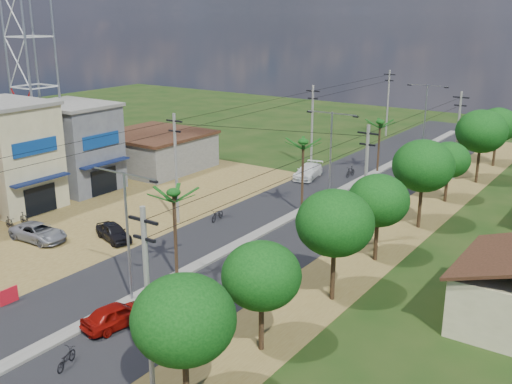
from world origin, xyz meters
TOP-DOWN VIEW (x-y plane):
  - ground at (0.00, 0.00)m, footprint 160.00×160.00m
  - road at (0.00, 15.00)m, footprint 12.00×110.00m
  - median at (0.00, 18.00)m, footprint 1.00×90.00m
  - dirt_lot_west at (-15.00, 8.00)m, footprint 18.00×46.00m
  - dirt_shoulder_east at (8.50, 15.00)m, footprint 5.00×90.00m
  - shophouse_cream at (-21.98, 7.00)m, footprint 9.00×6.40m
  - shophouse_grey at (-21.98, 14.00)m, footprint 9.00×6.40m
  - low_shed at (-21.00, 24.00)m, footprint 10.40×10.40m
  - tree_east_a at (9.50, -6.00)m, footprint 4.40×4.40m
  - tree_east_b at (9.30, 0.00)m, footprint 4.00×4.00m
  - tree_east_c at (9.70, 7.00)m, footprint 4.60×4.60m
  - tree_east_d at (9.40, 14.00)m, footprint 4.20×4.20m
  - tree_east_e at (9.60, 22.00)m, footprint 4.80×4.80m
  - tree_east_f at (9.20, 30.00)m, footprint 3.80×3.80m
  - tree_east_g at (9.80, 38.00)m, footprint 5.00×5.00m
  - tree_east_h at (9.50, 46.00)m, footprint 4.40×4.40m
  - palm_median_near at (0.00, 4.00)m, footprint 2.00×2.00m
  - palm_median_mid at (0.00, 20.00)m, footprint 2.00×2.00m
  - palm_median_far at (0.00, 36.00)m, footprint 2.00×2.00m
  - streetlight_near at (0.00, 0.00)m, footprint 5.10×0.18m
  - streetlight_mid at (0.00, 25.00)m, footprint 5.10×0.18m
  - streetlight_far at (0.00, 50.00)m, footprint 5.10×0.18m
  - utility_pole_w_b at (-7.00, 12.00)m, footprint 1.60×0.24m
  - utility_pole_w_c at (-7.00, 34.00)m, footprint 1.60×0.24m
  - utility_pole_w_d at (-7.00, 55.00)m, footprint 1.60×0.24m
  - utility_pole_e_a at (7.50, -6.00)m, footprint 1.60×0.24m
  - utility_pole_e_b at (7.50, 16.00)m, footprint 1.60×0.24m
  - utility_pole_e_c at (7.50, 38.00)m, footprint 1.60×0.24m
  - car_red_near at (1.50, -2.54)m, footprint 2.31×4.20m
  - car_silver_mid at (4.85, 18.41)m, footprint 2.45×4.56m
  - car_white_far at (-5.00, 29.81)m, footprint 2.80×5.12m
  - car_parked_silver at (-12.92, 3.01)m, footprint 4.80×2.42m
  - car_parked_dark at (-8.33, 6.26)m, footprint 4.11×2.62m
  - moto_rider_east at (2.40, -6.70)m, footprint 1.20×1.79m
  - moto_rider_west_a at (-4.64, 14.20)m, footprint 0.96×1.93m
  - moto_rider_west_b at (-1.61, 32.75)m, footprint 0.55×1.82m
  - roadside_sign at (-5.74, -4.33)m, footprint 0.09×1.20m

SIDE VIEW (x-z plane):
  - ground at x=0.00m, z-range 0.00..0.00m
  - dirt_shoulder_east at x=8.50m, z-range 0.00..0.03m
  - dirt_lot_west at x=-15.00m, z-range 0.00..0.04m
  - road at x=0.00m, z-range 0.00..0.04m
  - median at x=0.00m, z-range 0.00..0.18m
  - moto_rider_east at x=2.40m, z-range 0.00..0.89m
  - moto_rider_west_a at x=-4.64m, z-range 0.00..0.97m
  - roadside_sign at x=-5.74m, z-range 0.00..1.00m
  - moto_rider_west_b at x=-1.61m, z-range 0.00..1.09m
  - car_parked_silver at x=-12.92m, z-range 0.00..1.30m
  - car_parked_dark at x=-8.33m, z-range 0.00..1.30m
  - car_red_near at x=1.50m, z-range 0.00..1.35m
  - car_white_far at x=-5.00m, z-range 0.00..1.41m
  - car_silver_mid at x=4.85m, z-range 0.00..1.43m
  - low_shed at x=-21.00m, z-range -0.01..3.94m
  - tree_east_f at x=9.20m, z-range 1.13..6.64m
  - tree_east_b at x=9.30m, z-range 1.20..7.03m
  - shophouse_grey at x=-21.98m, z-range 0.01..8.31m
  - tree_east_d at x=9.40m, z-range 1.27..7.41m
  - tree_east_a at x=9.50m, z-range 1.30..7.67m
  - tree_east_h at x=9.50m, z-range 1.38..7.90m
  - shophouse_cream at x=-21.98m, z-range 0.01..9.31m
  - utility_pole_w_b at x=-7.00m, z-range 0.26..9.26m
  - utility_pole_w_c at x=-7.00m, z-range 0.26..9.26m
  - utility_pole_w_d at x=-7.00m, z-range 0.26..9.26m
  - utility_pole_e_a at x=7.50m, z-range 0.26..9.26m
  - utility_pole_e_b at x=7.50m, z-range 0.26..9.26m
  - utility_pole_e_c at x=7.50m, z-range 0.26..9.26m
  - streetlight_near at x=0.00m, z-range 0.79..8.79m
  - streetlight_mid at x=0.00m, z-range 0.79..8.79m
  - streetlight_far at x=0.00m, z-range 0.79..8.79m
  - tree_east_c at x=9.70m, z-range 1.45..8.28m
  - tree_east_e at x=9.60m, z-range 1.52..8.66m
  - tree_east_g at x=9.80m, z-range 1.55..8.93m
  - palm_median_far at x=0.00m, z-range 2.34..8.19m
  - palm_median_near at x=0.00m, z-range 2.46..8.61m
  - palm_median_mid at x=0.00m, z-range 2.62..9.17m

